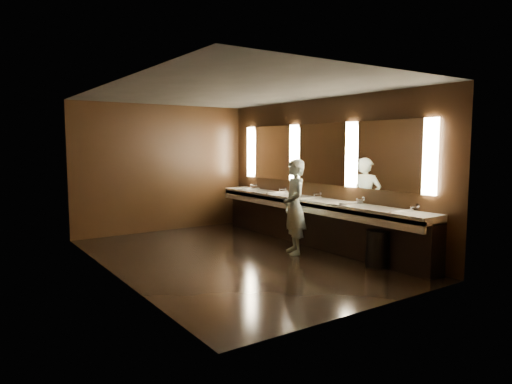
# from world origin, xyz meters

# --- Properties ---
(floor) EXTENTS (6.00, 6.00, 0.00)m
(floor) POSITION_xyz_m (0.00, 0.00, 0.00)
(floor) COLOR black
(floor) RESTS_ON ground
(ceiling) EXTENTS (4.00, 6.00, 0.02)m
(ceiling) POSITION_xyz_m (0.00, 0.00, 2.80)
(ceiling) COLOR #2D2D2B
(ceiling) RESTS_ON wall_back
(wall_back) EXTENTS (4.00, 0.02, 2.80)m
(wall_back) POSITION_xyz_m (0.00, 3.00, 1.40)
(wall_back) COLOR black
(wall_back) RESTS_ON floor
(wall_front) EXTENTS (4.00, 0.02, 2.80)m
(wall_front) POSITION_xyz_m (0.00, -3.00, 1.40)
(wall_front) COLOR black
(wall_front) RESTS_ON floor
(wall_left) EXTENTS (0.02, 6.00, 2.80)m
(wall_left) POSITION_xyz_m (-2.00, 0.00, 1.40)
(wall_left) COLOR black
(wall_left) RESTS_ON floor
(wall_right) EXTENTS (0.02, 6.00, 2.80)m
(wall_right) POSITION_xyz_m (2.00, 0.00, 1.40)
(wall_right) COLOR black
(wall_right) RESTS_ON floor
(sink_counter) EXTENTS (0.55, 5.40, 1.01)m
(sink_counter) POSITION_xyz_m (1.79, 0.00, 0.50)
(sink_counter) COLOR black
(sink_counter) RESTS_ON floor
(mirror_band) EXTENTS (0.06, 5.03, 1.15)m
(mirror_band) POSITION_xyz_m (1.98, -0.00, 1.75)
(mirror_band) COLOR #FFE7BA
(mirror_band) RESTS_ON wall_right
(person) EXTENTS (0.60, 0.72, 1.67)m
(person) POSITION_xyz_m (1.06, -0.34, 0.84)
(person) COLOR #95C6DE
(person) RESTS_ON floor
(trash_bin) EXTENTS (0.42, 0.42, 0.58)m
(trash_bin) POSITION_xyz_m (1.58, -1.80, 0.29)
(trash_bin) COLOR black
(trash_bin) RESTS_ON floor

